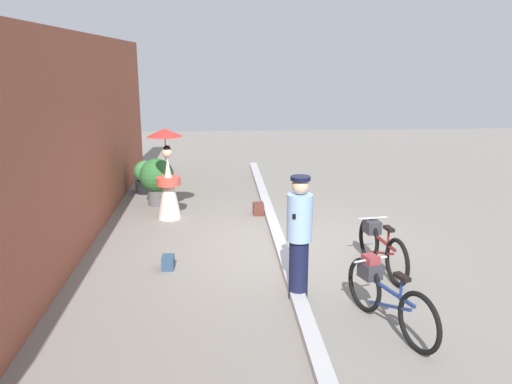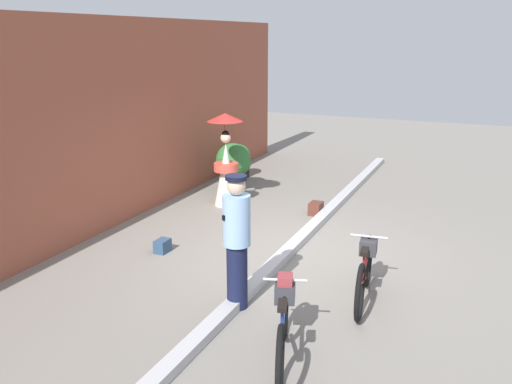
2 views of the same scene
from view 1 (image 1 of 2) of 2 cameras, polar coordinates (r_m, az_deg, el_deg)
ground_plane at (r=8.94m, az=2.69°, el=-6.26°), size 30.00×30.00×0.00m
building_wall at (r=8.77m, az=-20.59°, el=4.65°), size 14.00×0.40×3.62m
sidewalk_curb at (r=8.92m, az=2.70°, el=-5.90°), size 14.00×0.20×0.12m
bicycle_near_officer at (r=8.14m, az=13.64°, el=-5.82°), size 1.70×0.48×0.78m
bicycle_far_side at (r=6.52m, az=14.17°, el=-10.95°), size 1.69×0.67×0.80m
person_officer at (r=6.86m, az=4.82°, el=-4.74°), size 0.34×0.34×1.71m
person_with_parasol at (r=10.51m, az=-9.74°, el=1.73°), size 0.70×0.70×1.84m
potted_plant_by_door at (r=11.63m, az=-10.85°, el=1.50°), size 0.78×0.76×1.05m
potted_plant_small at (r=12.80m, az=-12.09°, el=1.74°), size 0.57×0.56×0.79m
backpack_on_pavement at (r=10.80m, az=0.30°, el=-1.86°), size 0.31×0.22×0.23m
backpack_spare at (r=8.19m, az=-9.69°, el=-7.67°), size 0.26×0.18×0.20m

